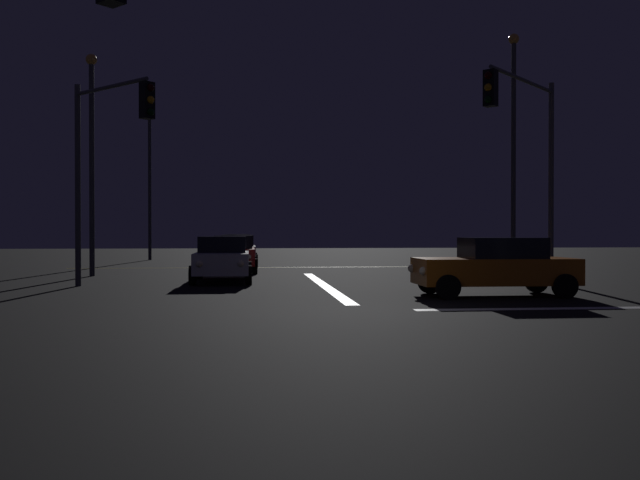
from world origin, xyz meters
TOP-DOWN VIEW (x-y plane):
  - ground at (0.00, 0.00)m, footprint 120.00×120.00m
  - stop_line_north at (0.00, 7.42)m, footprint 0.35×12.64m
  - centre_line_ns at (0.00, 19.02)m, footprint 22.00×0.15m
  - sedan_white at (-3.33, 9.38)m, footprint 2.02×4.33m
  - sedan_red at (-3.08, 15.34)m, footprint 2.02×4.33m
  - sedan_silver at (-2.99, 20.68)m, footprint 2.02×4.33m
  - sedan_black at (-3.13, 26.55)m, footprint 2.02×4.33m
  - sedan_gray at (-3.17, 32.10)m, footprint 2.02×4.33m
  - sedan_blue at (-3.27, 38.53)m, footprint 2.02×4.33m
  - sedan_orange_crossing at (4.20, 3.16)m, footprint 4.33×2.02m
  - traffic_signal_ne at (6.46, 6.46)m, footprint 3.63×3.63m
  - traffic_signal_nw at (-6.76, 6.76)m, footprint 2.84×2.84m
  - streetlamp_left_far at (-8.52, 29.02)m, footprint 0.44×0.44m
  - streetlamp_right_near at (8.52, 13.02)m, footprint 0.44×0.44m
  - streetlamp_left_near at (-8.52, 13.02)m, footprint 0.44×0.44m

SIDE VIEW (x-z plane):
  - ground at x=0.00m, z-range -0.10..0.00m
  - stop_line_north at x=0.00m, z-range 0.00..0.01m
  - centre_line_ns at x=0.00m, z-range 0.00..0.01m
  - sedan_white at x=-3.33m, z-range 0.02..1.59m
  - sedan_red at x=-3.08m, z-range 0.02..1.59m
  - sedan_silver at x=-2.99m, z-range 0.02..1.59m
  - sedan_black at x=-3.13m, z-range 0.02..1.59m
  - sedan_gray at x=-3.17m, z-range 0.02..1.59m
  - sedan_blue at x=-3.27m, z-range 0.02..1.59m
  - sedan_orange_crossing at x=4.20m, z-range 0.02..1.59m
  - traffic_signal_nw at x=-6.76m, z-range 1.18..7.57m
  - traffic_signal_ne at x=6.46m, z-range 1.30..8.09m
  - streetlamp_left_near at x=-8.52m, z-range 0.68..9.36m
  - streetlamp_right_near at x=8.52m, z-range 0.70..10.66m
  - streetlamp_left_far at x=-8.52m, z-range 0.70..10.73m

